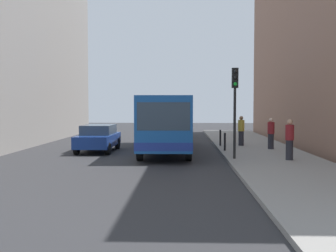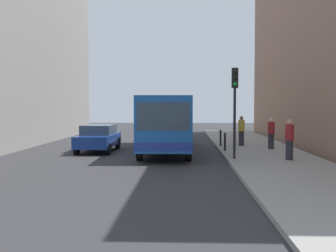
# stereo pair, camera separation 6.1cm
# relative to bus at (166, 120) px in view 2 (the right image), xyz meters

# --- Properties ---
(ground_plane) EXTENTS (80.00, 80.00, 0.00)m
(ground_plane) POSITION_rel_bus_xyz_m (-0.25, -2.68, -1.73)
(ground_plane) COLOR #2D2D30
(sidewalk) EXTENTS (4.40, 40.00, 0.15)m
(sidewalk) POSITION_rel_bus_xyz_m (5.15, -2.68, -1.65)
(sidewalk) COLOR gray
(sidewalk) RESTS_ON ground
(bus) EXTENTS (2.78, 11.08, 3.00)m
(bus) POSITION_rel_bus_xyz_m (0.00, 0.00, 0.00)
(bus) COLOR #19519E
(bus) RESTS_ON ground
(car_beside_bus) EXTENTS (1.91, 4.43, 1.48)m
(car_beside_bus) POSITION_rel_bus_xyz_m (-3.73, -0.27, -0.94)
(car_beside_bus) COLOR navy
(car_beside_bus) RESTS_ON ground
(car_behind_bus) EXTENTS (2.00, 4.47, 1.48)m
(car_behind_bus) POSITION_rel_bus_xyz_m (0.08, 9.37, -0.94)
(car_behind_bus) COLOR #A5A8AD
(car_behind_bus) RESTS_ON ground
(traffic_light) EXTENTS (0.28, 0.33, 4.10)m
(traffic_light) POSITION_rel_bus_xyz_m (3.30, -4.29, 1.28)
(traffic_light) COLOR black
(traffic_light) RESTS_ON sidewalk
(bollard_near) EXTENTS (0.11, 0.11, 0.95)m
(bollard_near) POSITION_rel_bus_xyz_m (3.20, -0.92, -1.10)
(bollard_near) COLOR black
(bollard_near) RESTS_ON sidewalk
(bollard_mid) EXTENTS (0.11, 0.11, 0.95)m
(bollard_mid) POSITION_rel_bus_xyz_m (3.20, 1.78, -1.10)
(bollard_mid) COLOR black
(bollard_mid) RESTS_ON sidewalk
(pedestrian_near_signal) EXTENTS (0.38, 0.38, 1.80)m
(pedestrian_near_signal) POSITION_rel_bus_xyz_m (5.68, -4.66, -0.67)
(pedestrian_near_signal) COLOR #26262D
(pedestrian_near_signal) RESTS_ON sidewalk
(pedestrian_mid_sidewalk) EXTENTS (0.38, 0.38, 1.72)m
(pedestrian_mid_sidewalk) POSITION_rel_bus_xyz_m (5.83, -0.00, -0.72)
(pedestrian_mid_sidewalk) COLOR #26262D
(pedestrian_mid_sidewalk) RESTS_ON sidewalk
(pedestrian_far_sidewalk) EXTENTS (0.38, 0.38, 1.77)m
(pedestrian_far_sidewalk) POSITION_rel_bus_xyz_m (4.45, 1.86, -0.69)
(pedestrian_far_sidewalk) COLOR #26262D
(pedestrian_far_sidewalk) RESTS_ON sidewalk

